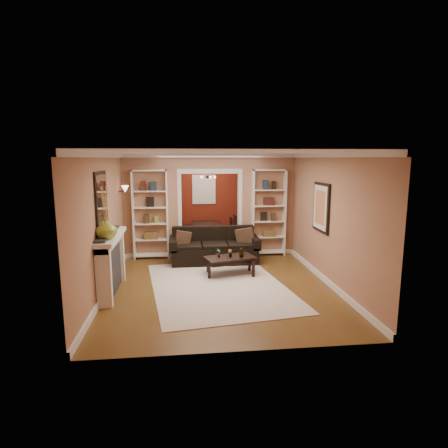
{
  "coord_description": "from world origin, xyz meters",
  "views": [
    {
      "loc": [
        -0.73,
        -8.64,
        2.59
      ],
      "look_at": [
        0.15,
        -0.8,
        1.19
      ],
      "focal_mm": 30.0,
      "sensor_mm": 36.0,
      "label": 1
    }
  ],
  "objects": [
    {
      "name": "bookshelf_right",
      "position": [
        1.55,
        1.03,
        1.15
      ],
      "size": [
        0.9,
        0.3,
        2.3
      ],
      "primitive_type": "cube",
      "color": "white",
      "rests_on": "floor"
    },
    {
      "name": "dining_chair_ne",
      "position": [
        0.59,
        2.36,
        0.47
      ],
      "size": [
        0.49,
        0.49,
        0.93
      ],
      "primitive_type": "cube",
      "rotation": [
        0.0,
        0.0,
        -1.62
      ],
      "color": "black",
      "rests_on": "floor"
    },
    {
      "name": "red_back_panel",
      "position": [
        0.0,
        3.97,
        1.32
      ],
      "size": [
        4.44,
        0.04,
        2.64
      ],
      "primitive_type": "cube",
      "color": "maroon",
      "rests_on": "floor"
    },
    {
      "name": "dining_chair_nw",
      "position": [
        -0.51,
        2.36,
        0.43
      ],
      "size": [
        0.46,
        0.46,
        0.87
      ],
      "primitive_type": "cube",
      "rotation": [
        0.0,
        0.0,
        1.65
      ],
      "color": "black",
      "rests_on": "floor"
    },
    {
      "name": "floor",
      "position": [
        0.0,
        0.0,
        0.0
      ],
      "size": [
        8.0,
        8.0,
        0.0
      ],
      "primitive_type": "plane",
      "color": "brown",
      "rests_on": "ground"
    },
    {
      "name": "partition_wall",
      "position": [
        0.0,
        1.2,
        1.35
      ],
      "size": [
        4.5,
        0.15,
        2.7
      ],
      "primitive_type": "cube",
      "color": "#AB785A",
      "rests_on": "floor"
    },
    {
      "name": "wall_right",
      "position": [
        2.25,
        0.0,
        1.35
      ],
      "size": [
        0.0,
        8.0,
        8.0
      ],
      "primitive_type": "plane",
      "rotation": [
        1.57,
        0.0,
        -1.57
      ],
      "color": "#AB785A",
      "rests_on": "ground"
    },
    {
      "name": "wall_back",
      "position": [
        0.0,
        4.0,
        1.35
      ],
      "size": [
        8.0,
        0.0,
        8.0
      ],
      "primitive_type": "plane",
      "rotation": [
        1.57,
        0.0,
        0.0
      ],
      "color": "#AB785A",
      "rests_on": "ground"
    },
    {
      "name": "fireplace",
      "position": [
        -2.09,
        -1.5,
        0.58
      ],
      "size": [
        0.32,
        1.7,
        1.16
      ],
      "primitive_type": "cube",
      "color": "white",
      "rests_on": "floor"
    },
    {
      "name": "coffee_table",
      "position": [
        0.31,
        -0.62,
        0.21
      ],
      "size": [
        1.21,
        0.86,
        0.41
      ],
      "primitive_type": "cube",
      "rotation": [
        0.0,
        0.0,
        0.26
      ],
      "color": "black",
      "rests_on": "floor"
    },
    {
      "name": "sofa",
      "position": [
        0.05,
        0.45,
        0.43
      ],
      "size": [
        2.21,
        0.95,
        0.86
      ],
      "primitive_type": "cube",
      "color": "black",
      "rests_on": "floor"
    },
    {
      "name": "plant_left",
      "position": [
        0.05,
        -0.62,
        0.51
      ],
      "size": [
        0.12,
        0.12,
        0.19
      ],
      "primitive_type": "imported",
      "rotation": [
        0.0,
        0.0,
        0.78
      ],
      "color": "#336626",
      "rests_on": "coffee_table"
    },
    {
      "name": "wall_left",
      "position": [
        -2.25,
        0.0,
        1.35
      ],
      "size": [
        0.0,
        8.0,
        8.0
      ],
      "primitive_type": "plane",
      "rotation": [
        1.57,
        0.0,
        1.57
      ],
      "color": "#AB785A",
      "rests_on": "ground"
    },
    {
      "name": "ceiling",
      "position": [
        0.0,
        0.0,
        2.7
      ],
      "size": [
        8.0,
        8.0,
        0.0
      ],
      "primitive_type": "plane",
      "rotation": [
        3.14,
        0.0,
        0.0
      ],
      "color": "white",
      "rests_on": "ground"
    },
    {
      "name": "chandelier",
      "position": [
        0.0,
        2.7,
        2.02
      ],
      "size": [
        0.5,
        0.5,
        0.3
      ],
      "primitive_type": "cube",
      "color": "#332217",
      "rests_on": "ceiling"
    },
    {
      "name": "wall_sconce",
      "position": [
        -2.15,
        0.55,
        1.83
      ],
      "size": [
        0.18,
        0.18,
        0.22
      ],
      "primitive_type": "cube",
      "color": "#FFE0A5",
      "rests_on": "wall_left"
    },
    {
      "name": "dining_chair_se",
      "position": [
        0.59,
        2.96,
        0.38
      ],
      "size": [
        0.46,
        0.46,
        0.76
      ],
      "primitive_type": "cube",
      "rotation": [
        0.0,
        0.0,
        -1.84
      ],
      "color": "black",
      "rests_on": "floor"
    },
    {
      "name": "dining_table",
      "position": [
        0.04,
        2.66,
        0.29
      ],
      "size": [
        1.64,
        0.92,
        0.58
      ],
      "primitive_type": "imported",
      "rotation": [
        0.0,
        0.0,
        1.57
      ],
      "color": "black",
      "rests_on": "floor"
    },
    {
      "name": "dining_chair_sw",
      "position": [
        -0.51,
        2.96,
        0.47
      ],
      "size": [
        0.6,
        0.6,
        0.94
      ],
      "primitive_type": "cube",
      "rotation": [
        0.0,
        0.0,
        1.96
      ],
      "color": "black",
      "rests_on": "floor"
    },
    {
      "name": "dining_window",
      "position": [
        0.0,
        3.93,
        1.55
      ],
      "size": [
        0.78,
        0.03,
        0.98
      ],
      "primitive_type": "cube",
      "color": "#8CA5CC",
      "rests_on": "wall_back"
    },
    {
      "name": "wall_front",
      "position": [
        0.0,
        -4.0,
        1.35
      ],
      "size": [
        8.0,
        0.0,
        8.0
      ],
      "primitive_type": "plane",
      "rotation": [
        -1.57,
        0.0,
        0.0
      ],
      "color": "#AB785A",
      "rests_on": "ground"
    },
    {
      "name": "vase",
      "position": [
        -2.09,
        -1.92,
        1.36
      ],
      "size": [
        0.51,
        0.51,
        0.4
      ],
      "primitive_type": "imported",
      "rotation": [
        0.0,
        0.0,
        -0.43
      ],
      "color": "olive",
      "rests_on": "fireplace"
    },
    {
      "name": "pillow_right",
      "position": [
        0.83,
        0.43,
        0.65
      ],
      "size": [
        0.47,
        0.31,
        0.46
      ],
      "primitive_type": "cube",
      "rotation": [
        0.0,
        0.0,
        -0.45
      ],
      "color": "#4F3722",
      "rests_on": "sofa"
    },
    {
      "name": "bookshelf_left",
      "position": [
        -1.55,
        1.03,
        1.15
      ],
      "size": [
        0.9,
        0.3,
        2.3
      ],
      "primitive_type": "cube",
      "color": "white",
      "rests_on": "floor"
    },
    {
      "name": "plant_center",
      "position": [
        0.31,
        -0.62,
        0.5
      ],
      "size": [
        0.12,
        0.12,
        0.17
      ],
      "primitive_type": "imported",
      "rotation": [
        0.0,
        0.0,
        2.37
      ],
      "color": "#336626",
      "rests_on": "coffee_table"
    },
    {
      "name": "area_rug",
      "position": [
        -0.03,
        -1.34,
        0.01
      ],
      "size": [
        3.11,
        4.0,
        0.01
      ],
      "primitive_type": "cube",
      "rotation": [
        0.0,
        0.0,
        0.14
      ],
      "color": "beige",
      "rests_on": "floor"
    },
    {
      "name": "mirror",
      "position": [
        -2.23,
        -1.5,
        1.8
      ],
      "size": [
        0.03,
        0.95,
        1.1
      ],
      "primitive_type": "cube",
      "color": "silver",
      "rests_on": "wall_left"
    },
    {
      "name": "plant_right",
      "position": [
        0.56,
        -0.62,
        0.52
      ],
      "size": [
        0.16,
        0.16,
        0.21
      ],
      "primitive_type": "imported",
      "rotation": [
        0.0,
        0.0,
        4.28
      ],
      "color": "#336626",
      "rests_on": "coffee_table"
    },
    {
      "name": "pillow_left",
      "position": [
        -0.74,
        0.43,
        0.61
      ],
      "size": [
        0.39,
        0.21,
        0.38
      ],
      "primitive_type": "cube",
      "rotation": [
        0.0,
        0.0,
        0.27
      ],
      "color": "#4F3722",
      "rests_on": "sofa"
    },
    {
      "name": "framed_art",
      "position": [
        2.21,
        -1.0,
        1.55
      ],
      "size": [
        0.04,
        0.85,
        1.05
      ],
      "primitive_type": "cube",
      "color": "black",
      "rests_on": "wall_right"
    }
  ]
}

